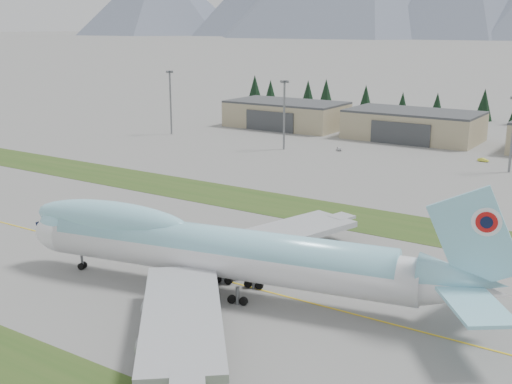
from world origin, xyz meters
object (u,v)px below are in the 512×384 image
Objects in this scene: boeing_747_freighter at (219,250)px; service_vehicle_a at (339,150)px; hangar_center at (413,125)px; service_vehicle_b at (483,162)px; hangar_left at (286,114)px.

boeing_747_freighter is 124.87m from service_vehicle_a.
boeing_747_freighter reaches higher than hangar_center.
service_vehicle_a is at bearing -110.76° from hangar_center.
boeing_747_freighter is 1.69× the size of hangar_center.
hangar_center is 13.68× the size of service_vehicle_a.
hangar_center is at bearing 58.89° from service_vehicle_b.
hangar_left is (-78.68, 154.08, -1.64)m from boeing_747_freighter.
boeing_747_freighter is 173.01m from hangar_left.
hangar_left is 14.09× the size of service_vehicle_b.
service_vehicle_b is (9.12, 127.09, -7.03)m from boeing_747_freighter.
hangar_left is at bearing 105.76° from boeing_747_freighter.
hangar_center reaches higher than service_vehicle_b.
hangar_left is 1.00× the size of hangar_center.
service_vehicle_a is at bearing -40.00° from hangar_left.
service_vehicle_a is (-13.27, -35.01, -5.39)m from hangar_center.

